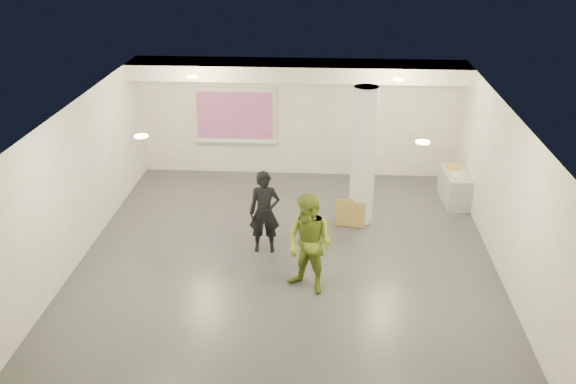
# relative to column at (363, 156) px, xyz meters

# --- Properties ---
(floor) EXTENTS (8.00, 9.00, 0.01)m
(floor) POSITION_rel_column_xyz_m (-1.50, -1.80, -1.50)
(floor) COLOR #373A3E
(floor) RESTS_ON ground
(ceiling) EXTENTS (8.00, 9.00, 0.01)m
(ceiling) POSITION_rel_column_xyz_m (-1.50, -1.80, 1.50)
(ceiling) COLOR white
(ceiling) RESTS_ON floor
(wall_back) EXTENTS (8.00, 0.01, 3.00)m
(wall_back) POSITION_rel_column_xyz_m (-1.50, 2.70, 0.00)
(wall_back) COLOR silver
(wall_back) RESTS_ON floor
(wall_front) EXTENTS (8.00, 0.01, 3.00)m
(wall_front) POSITION_rel_column_xyz_m (-1.50, -6.30, 0.00)
(wall_front) COLOR silver
(wall_front) RESTS_ON floor
(wall_left) EXTENTS (0.01, 9.00, 3.00)m
(wall_left) POSITION_rel_column_xyz_m (-5.50, -1.80, 0.00)
(wall_left) COLOR silver
(wall_left) RESTS_ON floor
(wall_right) EXTENTS (0.01, 9.00, 3.00)m
(wall_right) POSITION_rel_column_xyz_m (2.50, -1.80, 0.00)
(wall_right) COLOR silver
(wall_right) RESTS_ON floor
(soffit_band) EXTENTS (8.00, 1.10, 0.36)m
(soffit_band) POSITION_rel_column_xyz_m (-1.50, 2.15, 1.32)
(soffit_band) COLOR silver
(soffit_band) RESTS_ON ceiling
(downlight_nw) EXTENTS (0.22, 0.22, 0.02)m
(downlight_nw) POSITION_rel_column_xyz_m (-3.70, 0.70, 1.48)
(downlight_nw) COLOR #FFF285
(downlight_nw) RESTS_ON ceiling
(downlight_ne) EXTENTS (0.22, 0.22, 0.02)m
(downlight_ne) POSITION_rel_column_xyz_m (0.70, 0.70, 1.48)
(downlight_ne) COLOR #FFF285
(downlight_ne) RESTS_ON ceiling
(downlight_sw) EXTENTS (0.22, 0.22, 0.02)m
(downlight_sw) POSITION_rel_column_xyz_m (-3.70, -3.30, 1.48)
(downlight_sw) COLOR #FFF285
(downlight_sw) RESTS_ON ceiling
(downlight_se) EXTENTS (0.22, 0.22, 0.02)m
(downlight_se) POSITION_rel_column_xyz_m (0.70, -3.30, 1.48)
(downlight_se) COLOR #FFF285
(downlight_se) RESTS_ON ceiling
(column) EXTENTS (0.52, 0.52, 3.00)m
(column) POSITION_rel_column_xyz_m (0.00, 0.00, 0.00)
(column) COLOR silver
(column) RESTS_ON floor
(projection_screen) EXTENTS (2.10, 0.13, 1.42)m
(projection_screen) POSITION_rel_column_xyz_m (-3.10, 2.65, 0.03)
(projection_screen) COLOR silver
(projection_screen) RESTS_ON wall_back
(credenza) EXTENTS (0.59, 1.29, 0.74)m
(credenza) POSITION_rel_column_xyz_m (2.22, 1.13, -1.13)
(credenza) COLOR #9EA1A4
(credenza) RESTS_ON floor
(papers_stack) EXTENTS (0.30, 0.37, 0.02)m
(papers_stack) POSITION_rel_column_xyz_m (2.24, 0.98, -0.75)
(papers_stack) COLOR silver
(papers_stack) RESTS_ON credenza
(postit_pad) EXTENTS (0.27, 0.34, 0.03)m
(postit_pad) POSITION_rel_column_xyz_m (2.16, 1.44, -0.75)
(postit_pad) COLOR gold
(postit_pad) RESTS_ON credenza
(cardboard_back) EXTENTS (0.55, 0.25, 0.59)m
(cardboard_back) POSITION_rel_column_xyz_m (-0.30, -0.22, -1.20)
(cardboard_back) COLOR olive
(cardboard_back) RESTS_ON floor
(cardboard_front) EXTENTS (0.51, 0.25, 0.54)m
(cardboard_front) POSITION_rel_column_xyz_m (-0.17, -0.29, -1.23)
(cardboard_front) COLOR olive
(cardboard_front) RESTS_ON floor
(woman) EXTENTS (0.63, 0.43, 1.67)m
(woman) POSITION_rel_column_xyz_m (-1.95, -1.48, -0.66)
(woman) COLOR black
(woman) RESTS_ON floor
(man) EXTENTS (1.13, 1.07, 1.84)m
(man) POSITION_rel_column_xyz_m (-1.03, -2.89, -0.58)
(man) COLOR olive
(man) RESTS_ON floor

